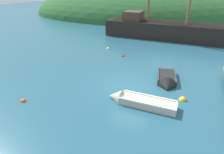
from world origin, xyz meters
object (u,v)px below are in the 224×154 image
object	(u,v)px
buoy_red	(123,56)
buoy_yellow	(183,100)
rowboat_near_dock	(167,81)
rowboat_outer_right	(138,102)
buoy_orange	(23,101)
buoy_white	(108,49)
sailing_ship	(162,32)

from	to	relation	value
buoy_red	buoy_yellow	world-z (taller)	buoy_yellow
rowboat_near_dock	buoy_red	size ratio (longest dim) A/B	10.29
rowboat_outer_right	buoy_orange	distance (m)	6.56
rowboat_outer_right	buoy_white	size ratio (longest dim) A/B	11.18
rowboat_outer_right	buoy_white	bearing A→B (deg)	-56.26
sailing_ship	buoy_yellow	bearing A→B (deg)	-74.18
rowboat_near_dock	buoy_white	world-z (taller)	rowboat_near_dock
sailing_ship	rowboat_outer_right	xyz separation A→B (m)	(1.03, -16.02, -0.62)
rowboat_near_dock	buoy_yellow	distance (m)	2.34
buoy_orange	buoy_yellow	size ratio (longest dim) A/B	0.75
buoy_orange	sailing_ship	bearing A→B (deg)	74.08
sailing_ship	rowboat_near_dock	world-z (taller)	sailing_ship
rowboat_outer_right	buoy_yellow	bearing A→B (deg)	-147.91
rowboat_near_dock	buoy_white	xyz separation A→B (m)	(-6.69, 5.80, -0.12)
rowboat_outer_right	buoy_yellow	distance (m)	2.67
sailing_ship	buoy_white	distance (m)	8.27
rowboat_near_dock	buoy_red	distance (m)	6.12
buoy_white	rowboat_outer_right	bearing A→B (deg)	-58.73
sailing_ship	buoy_orange	distance (m)	18.88
buoy_red	buoy_yellow	bearing A→B (deg)	-47.22
rowboat_outer_right	rowboat_near_dock	bearing A→B (deg)	-106.52
buoy_white	buoy_red	bearing A→B (deg)	-37.40
rowboat_outer_right	buoy_red	xyz separation A→B (m)	(-3.37, 7.46, -0.14)
rowboat_outer_right	buoy_yellow	xyz separation A→B (m)	(2.32, 1.32, -0.14)
sailing_ship	buoy_orange	bearing A→B (deg)	-102.94
buoy_white	buoy_yellow	world-z (taller)	buoy_yellow
buoy_red	sailing_ship	bearing A→B (deg)	74.74
sailing_ship	buoy_yellow	xyz separation A→B (m)	(3.35, -14.70, -0.76)
buoy_orange	buoy_white	xyz separation A→B (m)	(0.66, 11.25, 0.00)
rowboat_outer_right	buoy_yellow	size ratio (longest dim) A/B	8.90
rowboat_near_dock	rowboat_outer_right	size ratio (longest dim) A/B	0.80
sailing_ship	buoy_orange	size ratio (longest dim) A/B	52.13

